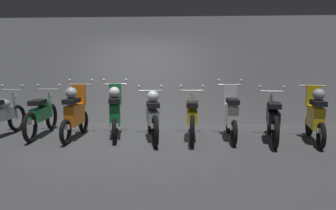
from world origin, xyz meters
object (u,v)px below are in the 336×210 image
(motorbike_slot_2, at_px, (42,114))
(motorbike_slot_9, at_px, (315,116))
(motorbike_slot_6, at_px, (192,117))
(motorbike_slot_4, at_px, (115,112))
(motorbike_slot_8, at_px, (273,118))
(motorbike_slot_5, at_px, (152,115))
(motorbike_slot_3, at_px, (75,113))
(motorbike_slot_7, at_px, (231,115))

(motorbike_slot_2, relative_size, motorbike_slot_9, 1.17)
(motorbike_slot_6, bearing_deg, motorbike_slot_4, 177.50)
(motorbike_slot_8, bearing_deg, motorbike_slot_4, 177.53)
(motorbike_slot_2, xyz_separation_m, motorbike_slot_5, (2.57, -0.22, 0.04))
(motorbike_slot_3, bearing_deg, motorbike_slot_8, 0.32)
(motorbike_slot_3, bearing_deg, motorbike_slot_4, 11.45)
(motorbike_slot_5, relative_size, motorbike_slot_9, 1.15)
(motorbike_slot_2, distance_m, motorbike_slot_5, 2.58)
(motorbike_slot_2, height_order, motorbike_slot_7, motorbike_slot_7)
(motorbike_slot_7, xyz_separation_m, motorbike_slot_9, (1.72, -0.19, 0.04))
(motorbike_slot_2, distance_m, motorbike_slot_9, 6.01)
(motorbike_slot_4, bearing_deg, motorbike_slot_5, -11.85)
(motorbike_slot_9, bearing_deg, motorbike_slot_4, 177.27)
(motorbike_slot_8, xyz_separation_m, motorbike_slot_9, (0.86, -0.06, 0.07))
(motorbike_slot_2, distance_m, motorbike_slot_3, 0.89)
(motorbike_slot_4, distance_m, motorbike_slot_5, 0.88)
(motorbike_slot_9, bearing_deg, motorbike_slot_7, 173.53)
(motorbike_slot_9, bearing_deg, motorbike_slot_3, 179.64)
(motorbike_slot_8, relative_size, motorbike_slot_9, 1.16)
(motorbike_slot_4, bearing_deg, motorbike_slot_9, -2.73)
(motorbike_slot_5, distance_m, motorbike_slot_8, 2.58)
(motorbike_slot_8, distance_m, motorbike_slot_9, 0.86)
(motorbike_slot_4, relative_size, motorbike_slot_7, 0.99)
(motorbike_slot_2, distance_m, motorbike_slot_6, 3.43)
(motorbike_slot_7, bearing_deg, motorbike_slot_8, -9.13)
(motorbike_slot_3, xyz_separation_m, motorbike_slot_9, (5.15, -0.03, -0.00))
(motorbike_slot_2, height_order, motorbike_slot_6, same)
(motorbike_slot_3, height_order, motorbike_slot_7, same)
(motorbike_slot_7, distance_m, motorbike_slot_9, 1.73)
(motorbike_slot_8, bearing_deg, motorbike_slot_6, 177.55)
(motorbike_slot_3, bearing_deg, motorbike_slot_6, 2.17)
(motorbike_slot_4, height_order, motorbike_slot_9, motorbike_slot_4)
(motorbike_slot_2, bearing_deg, motorbike_slot_6, -1.91)
(motorbike_slot_4, bearing_deg, motorbike_slot_8, -2.47)
(motorbike_slot_6, xyz_separation_m, motorbike_slot_8, (1.72, -0.07, 0.00))
(motorbike_slot_5, relative_size, motorbike_slot_7, 1.15)
(motorbike_slot_7, bearing_deg, motorbike_slot_5, -174.34)
(motorbike_slot_7, bearing_deg, motorbike_slot_2, 179.34)
(motorbike_slot_4, relative_size, motorbike_slot_9, 1.00)
(motorbike_slot_5, height_order, motorbike_slot_7, motorbike_slot_7)
(motorbike_slot_2, bearing_deg, motorbike_slot_8, -2.09)
(motorbike_slot_3, xyz_separation_m, motorbike_slot_8, (4.29, 0.02, -0.08))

